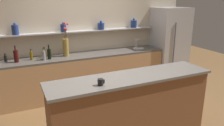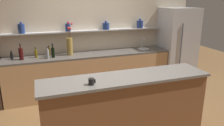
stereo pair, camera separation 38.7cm
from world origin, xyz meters
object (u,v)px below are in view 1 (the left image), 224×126
object	(u,v)px
bottle_oil_0	(45,54)
coffee_mug	(101,82)
bottle_oil_3	(31,55)
bottle_spirit_4	(44,55)
refrigerator	(169,45)
bottle_sauce_2	(6,58)
sink_fixture	(138,48)
flower_vase	(66,46)
bottle_wine_1	(49,54)
bottle_wine_5	(16,56)

from	to	relation	value
bottle_oil_0	coffee_mug	bearing A→B (deg)	-78.97
bottle_oil_3	bottle_spirit_4	distance (m)	0.27
bottle_spirit_4	coffee_mug	bearing A→B (deg)	-76.92
refrigerator	bottle_sauce_2	world-z (taller)	refrigerator
sink_fixture	bottle_spirit_4	bearing A→B (deg)	-177.38
flower_vase	coffee_mug	xyz separation A→B (m)	(-0.03, -2.08, -0.08)
bottle_sauce_2	bottle_oil_3	xyz separation A→B (m)	(0.47, -0.06, 0.02)
bottle_oil_0	bottle_wine_1	bearing A→B (deg)	-60.71
refrigerator	bottle_oil_3	size ratio (longest dim) A/B	8.54
bottle_oil_0	bottle_wine_5	size ratio (longest dim) A/B	0.70
bottle_oil_3	bottle_wine_5	bearing A→B (deg)	-166.80
bottle_oil_0	coffee_mug	world-z (taller)	bottle_oil_0
refrigerator	flower_vase	distance (m)	2.71
bottle_spirit_4	coffee_mug	xyz separation A→B (m)	(0.45, -1.93, 0.04)
flower_vase	coffee_mug	bearing A→B (deg)	-90.95
bottle_wine_1	bottle_wine_5	bearing A→B (deg)	177.56
refrigerator	coffee_mug	world-z (taller)	refrigerator
bottle_oil_3	bottle_spirit_4	size ratio (longest dim) A/B	0.92
sink_fixture	coffee_mug	size ratio (longest dim) A/B	2.93
flower_vase	bottle_wine_5	bearing A→B (deg)	-175.71
flower_vase	bottle_wine_1	bearing A→B (deg)	-164.79
bottle_oil_0	bottle_sauce_2	world-z (taller)	bottle_oil_0
refrigerator	bottle_sauce_2	distance (m)	3.89
sink_fixture	bottle_oil_0	xyz separation A→B (m)	(-2.23, 0.07, 0.07)
coffee_mug	bottle_sauce_2	bearing A→B (deg)	118.43
bottle_sauce_2	bottle_wine_5	size ratio (longest dim) A/B	0.51
bottle_wine_5	flower_vase	bearing A→B (deg)	4.29
bottle_spirit_4	bottle_sauce_2	bearing A→B (deg)	164.57
bottle_spirit_4	refrigerator	bearing A→B (deg)	0.98
refrigerator	bottle_wine_1	xyz separation A→B (m)	(-3.08, -0.01, 0.08)
bottle_oil_0	bottle_oil_3	xyz separation A→B (m)	(-0.27, -0.04, -0.00)
bottle_oil_3	coffee_mug	distance (m)	2.18
bottle_wine_5	sink_fixture	bearing A→B (deg)	0.65
bottle_wine_5	coffee_mug	distance (m)	2.22
sink_fixture	flower_vase	bearing A→B (deg)	178.62
coffee_mug	bottle_wine_1	bearing A→B (deg)	99.68
sink_fixture	bottle_oil_0	distance (m)	2.23
sink_fixture	coffee_mug	bearing A→B (deg)	-131.71
bottle_oil_0	bottle_oil_3	size ratio (longest dim) A/B	1.04
bottle_wine_5	coffee_mug	world-z (taller)	bottle_wine_5
sink_fixture	bottle_spirit_4	size ratio (longest dim) A/B	1.17
refrigerator	bottle_oil_3	distance (m)	3.42
bottle_oil_0	bottle_wine_1	distance (m)	0.15
bottle_oil_0	bottle_spirit_4	world-z (taller)	bottle_spirit_4
bottle_oil_3	bottle_wine_5	distance (m)	0.29
flower_vase	bottle_oil_3	bearing A→B (deg)	-179.37
bottle_wine_1	bottle_oil_3	size ratio (longest dim) A/B	1.35
bottle_sauce_2	coffee_mug	distance (m)	2.42
sink_fixture	bottle_oil_3	world-z (taller)	sink_fixture
bottle_spirit_4	bottle_wine_5	size ratio (longest dim) A/B	0.73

